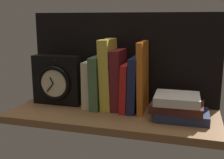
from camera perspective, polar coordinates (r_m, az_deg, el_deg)
The scene contains 11 objects.
ground_plane at distance 100.58cm, azimuth 0.08°, elevation -7.44°, with size 73.83×29.35×2.50cm, color brown.
back_panel at distance 109.32cm, azimuth 2.14°, elevation 4.29°, with size 73.83×1.20×35.01cm, color black.
book_cream_twain at distance 106.25cm, azimuth -4.35°, elevation -0.80°, with size 2.91×12.46×17.38cm, color beige.
book_green_romantic at distance 104.93cm, azimuth -2.64°, elevation -0.42°, with size 3.21×15.03×19.29cm, color #476B44.
book_yellow_seinlanguage at distance 103.15cm, azimuth -0.69°, elevation 1.16°, with size 3.69×13.09×25.57cm, color gold.
book_maroon_dawkins at distance 102.48cm, azimuth 1.41°, elevation -0.00°, with size 3.54×12.54×21.78cm, color maroon.
book_red_requiem at distance 102.25cm, azimuth 3.16°, elevation -1.39°, with size 2.35×15.02×17.11cm, color red.
book_navy_bierce at distance 101.39cm, azimuth 4.76°, elevation -0.87°, with size 2.85×15.20×19.40cm, color #192147.
book_orange_pandolfini at distance 100.30cm, azimuth 6.32°, elevation 0.58°, with size 2.01×14.10×24.95cm, color orange.
framed_clock at distance 110.27cm, azimuth -11.15°, elevation -0.16°, with size 18.94×6.79×18.94cm.
book_stack_side at distance 95.37cm, azimuth 13.45°, elevation -5.54°, with size 19.06×13.40×8.34cm.
Camera 1 is at (26.37, -90.91, 32.75)cm, focal length 44.86 mm.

